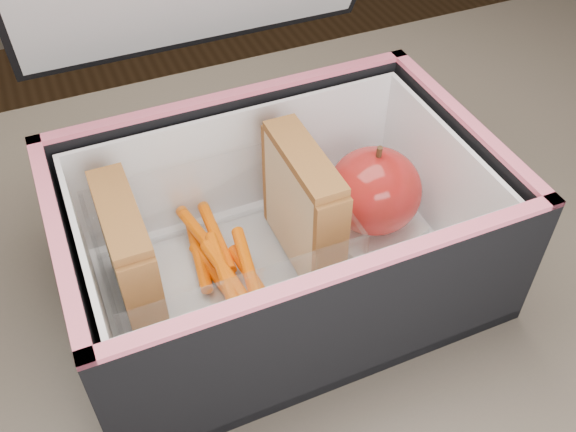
{
  "coord_description": "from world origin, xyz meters",
  "views": [
    {
      "loc": [
        -0.2,
        -0.25,
        1.16
      ],
      "look_at": [
        -0.06,
        0.07,
        0.81
      ],
      "focal_mm": 40.0,
      "sensor_mm": 36.0,
      "label": 1
    }
  ],
  "objects": [
    {
      "name": "paper_napkin",
      "position": [
        0.01,
        0.07,
        0.77
      ],
      "size": [
        0.09,
        0.09,
        0.01
      ],
      "primitive_type": "cube",
      "rotation": [
        0.0,
        0.0,
        0.33
      ],
      "color": "white",
      "rests_on": "lunch_bag"
    },
    {
      "name": "red_apple",
      "position": [
        0.02,
        0.07,
        0.81
      ],
      "size": [
        0.1,
        0.1,
        0.08
      ],
      "rotation": [
        0.0,
        0.0,
        -0.4
      ],
      "color": "maroon",
      "rests_on": "paper_napkin"
    },
    {
      "name": "kitchen_table",
      "position": [
        0.0,
        0.0,
        0.66
      ],
      "size": [
        1.2,
        0.8,
        0.75
      ],
      "color": "brown",
      "rests_on": "ground"
    },
    {
      "name": "sandwich_right",
      "position": [
        -0.05,
        0.07,
        0.82
      ],
      "size": [
        0.03,
        0.09,
        0.1
      ],
      "color": "tan",
      "rests_on": "plastic_tub"
    },
    {
      "name": "carrot_sticks",
      "position": [
        -0.12,
        0.06,
        0.78
      ],
      "size": [
        0.05,
        0.14,
        0.03
      ],
      "color": "#E95903",
      "rests_on": "plastic_tub"
    },
    {
      "name": "sandwich_left",
      "position": [
        -0.18,
        0.07,
        0.82
      ],
      "size": [
        0.03,
        0.09,
        0.1
      ],
      "color": "tan",
      "rests_on": "plastic_tub"
    },
    {
      "name": "lunch_bag",
      "position": [
        -0.07,
        0.06,
        0.82
      ],
      "size": [
        0.31,
        0.3,
        0.3
      ],
      "color": "black",
      "rests_on": "kitchen_table"
    },
    {
      "name": "plastic_tub",
      "position": [
        -0.12,
        0.07,
        0.8
      ],
      "size": [
        0.18,
        0.13,
        0.07
      ],
      "primitive_type": null,
      "color": "white",
      "rests_on": "lunch_bag"
    }
  ]
}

